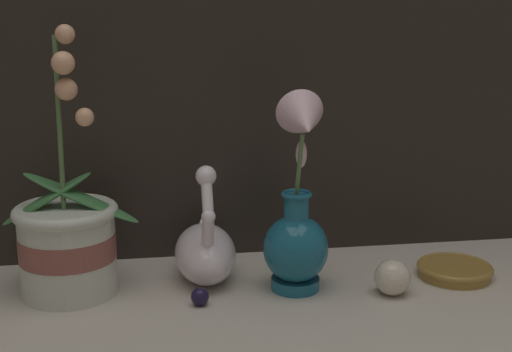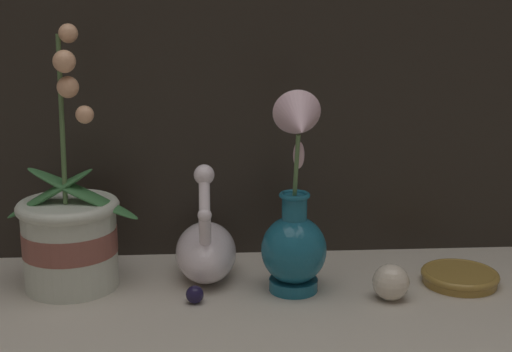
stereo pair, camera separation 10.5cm
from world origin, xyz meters
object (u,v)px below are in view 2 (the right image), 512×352
Objects in this scene: blue_vase at (295,225)px; amber_dish at (460,276)px; orchid_potted_plant at (70,234)px; glass_sphere at (391,282)px; swan_figurine at (206,248)px.

blue_vase reaches higher than amber_dish.
blue_vase is (0.37, -0.05, 0.02)m from orchid_potted_plant.
glass_sphere is (0.52, -0.09, -0.06)m from orchid_potted_plant.
swan_figurine is at bearing 172.95° from amber_dish.
blue_vase reaches higher than glass_sphere.
blue_vase is at bearing -7.80° from orchid_potted_plant.
glass_sphere is at bearing -13.76° from blue_vase.
orchid_potted_plant reaches higher than amber_dish.
orchid_potted_plant is at bearing 170.44° from glass_sphere.
swan_figurine is 0.63× the size of blue_vase.
blue_vase is 0.18m from glass_sphere.
blue_vase is 5.67× the size of glass_sphere.
blue_vase is 0.31m from amber_dish.
swan_figurine reaches higher than amber_dish.
glass_sphere is at bearing -20.32° from swan_figurine.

